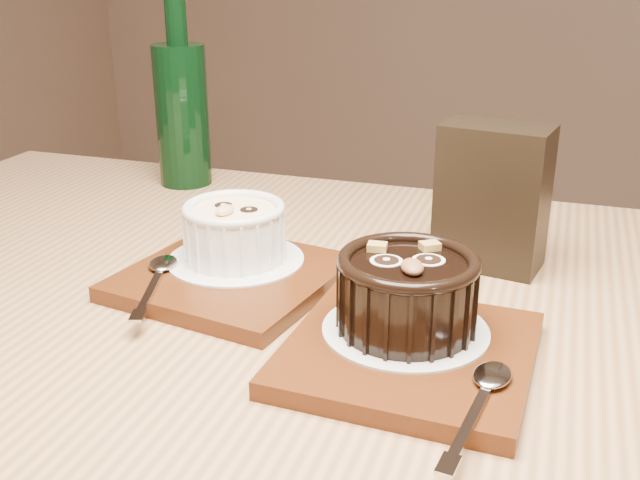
# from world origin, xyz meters

# --- Properties ---
(table) EXTENTS (1.24, 0.87, 0.75)m
(table) POSITION_xyz_m (-0.17, 0.30, 0.66)
(table) COLOR olive
(table) RESTS_ON ground
(tray_left) EXTENTS (0.20, 0.20, 0.01)m
(tray_left) POSITION_xyz_m (-0.26, 0.34, 0.76)
(tray_left) COLOR #53250D
(tray_left) RESTS_ON table
(doily_left) EXTENTS (0.13, 0.13, 0.00)m
(doily_left) POSITION_xyz_m (-0.27, 0.36, 0.77)
(doily_left) COLOR white
(doily_left) RESTS_ON tray_left
(ramekin_white) EXTENTS (0.10, 0.10, 0.06)m
(ramekin_white) POSITION_xyz_m (-0.27, 0.36, 0.80)
(ramekin_white) COLOR white
(ramekin_white) RESTS_ON doily_left
(spoon_left) EXTENTS (0.07, 0.13, 0.01)m
(spoon_left) POSITION_xyz_m (-0.31, 0.29, 0.77)
(spoon_left) COLOR silver
(spoon_left) RESTS_ON tray_left
(tray_right) EXTENTS (0.18, 0.18, 0.01)m
(tray_right) POSITION_xyz_m (-0.07, 0.27, 0.76)
(tray_right) COLOR #53250D
(tray_right) RESTS_ON table
(doily_right) EXTENTS (0.13, 0.13, 0.00)m
(doily_right) POSITION_xyz_m (-0.08, 0.29, 0.77)
(doily_right) COLOR white
(doily_right) RESTS_ON tray_right
(ramekin_dark) EXTENTS (0.11, 0.11, 0.06)m
(ramekin_dark) POSITION_xyz_m (-0.08, 0.29, 0.80)
(ramekin_dark) COLOR black
(ramekin_dark) RESTS_ON doily_right
(spoon_right) EXTENTS (0.04, 0.14, 0.01)m
(spoon_right) POSITION_xyz_m (-0.01, 0.21, 0.77)
(spoon_right) COLOR silver
(spoon_right) RESTS_ON tray_right
(condiment_stand) EXTENTS (0.11, 0.07, 0.14)m
(condiment_stand) POSITION_xyz_m (-0.05, 0.48, 0.82)
(condiment_stand) COLOR black
(condiment_stand) RESTS_ON table
(green_bottle) EXTENTS (0.07, 0.07, 0.25)m
(green_bottle) POSITION_xyz_m (-0.47, 0.61, 0.85)
(green_bottle) COLOR black
(green_bottle) RESTS_ON table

